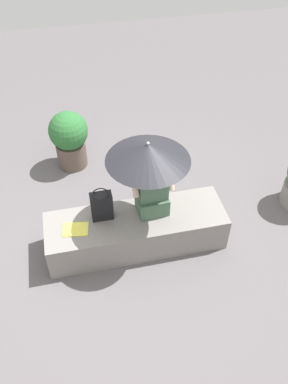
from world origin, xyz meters
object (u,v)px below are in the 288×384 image
person_seated (152,186)px  magazine (76,229)px  handbag_black (102,206)px  parasol (148,152)px  planter_near (69,138)px

person_seated → magazine: size_ratio=3.21×
handbag_black → magazine: bearing=-159.3°
parasol → handbag_black: size_ratio=2.77×
handbag_black → planter_near: bearing=98.8°
person_seated → planter_near: size_ratio=1.04×
parasol → magazine: (-0.82, -0.04, -0.90)m
magazine → handbag_black: bearing=30.4°
person_seated → handbag_black: bearing=178.3°
person_seated → parasol: (-0.07, -0.06, 0.52)m
planter_near → handbag_black: bearing=-81.2°
person_seated → parasol: bearing=-136.7°
magazine → planter_near: (0.08, 1.70, 0.02)m
person_seated → parasol: 0.53m
parasol → magazine: 1.22m
parasol → planter_near: size_ratio=1.20×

